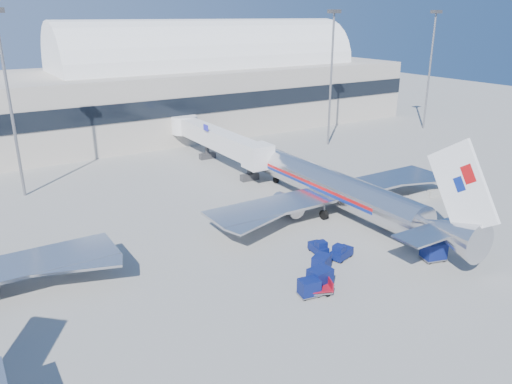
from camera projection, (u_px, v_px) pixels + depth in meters
ground at (289, 246)px, 49.86m from camera, size 260.00×260.00×0.00m
terminal at (34, 103)px, 85.22m from camera, size 170.00×28.15×21.00m
airliner_main at (337, 188)px, 57.46m from camera, size 32.00×37.26×12.07m
jetbridge_near at (213, 137)px, 76.93m from camera, size 4.40×27.50×6.25m
mast_west at (6, 78)px, 58.85m from camera, size 2.00×1.20×22.60m
mast_east at (332, 59)px, 83.82m from camera, size 2.00×1.20×22.60m
mast_far_east at (432, 53)px, 96.31m from camera, size 2.00×1.20×22.60m
barrier_near at (400, 202)px, 60.29m from camera, size 3.00×0.55×0.90m
barrier_mid at (419, 197)px, 61.94m from camera, size 3.00×0.55×0.90m
barrier_far at (437, 192)px, 63.59m from camera, size 3.00×0.55×0.90m
tug_lead at (341, 252)px, 47.00m from camera, size 2.61×1.82×1.54m
tug_right at (395, 222)px, 53.76m from camera, size 2.49×1.58×1.51m
tug_left at (319, 247)px, 48.01m from camera, size 1.44×2.39×1.47m
cart_train_a at (321, 263)px, 44.65m from camera, size 2.20×2.03×1.56m
cart_train_b at (320, 278)px, 41.97m from camera, size 2.14×1.72×1.76m
cart_train_c at (309, 287)px, 40.71m from camera, size 1.91×1.58×1.51m
cart_solo_near at (434, 250)px, 46.65m from camera, size 2.47×2.12×1.86m
cart_solo_far at (463, 226)px, 52.33m from camera, size 2.09×1.79×1.59m
cart_open_red at (317, 289)px, 41.17m from camera, size 2.77×2.38×0.63m
ramp_worker at (468, 231)px, 50.89m from camera, size 0.63×0.78×1.86m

